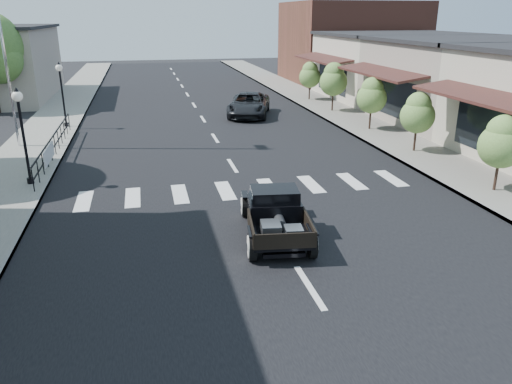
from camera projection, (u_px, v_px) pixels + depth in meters
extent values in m
plane|color=black|center=(276.00, 235.00, 14.18)|extent=(120.00, 120.00, 0.00)
cube|color=black|center=(207.00, 126.00, 27.96)|extent=(14.00, 80.00, 0.02)
cube|color=gray|center=(46.00, 132.00, 26.17)|extent=(3.00, 80.00, 0.15)
cube|color=gray|center=(349.00, 118.00, 29.70)|extent=(3.00, 80.00, 0.15)
cube|color=#A09486|center=(472.00, 83.00, 28.48)|extent=(10.00, 9.00, 4.50)
cube|color=beige|center=(396.00, 67.00, 36.75)|extent=(10.00, 9.00, 4.50)
cube|color=brown|center=(350.00, 43.00, 45.62)|extent=(11.00, 10.00, 7.00)
imported|color=black|center=(249.00, 105.00, 30.58)|extent=(3.69, 5.44, 1.38)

